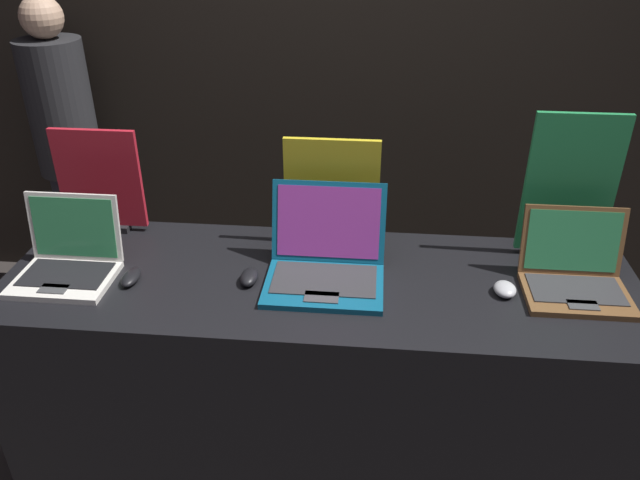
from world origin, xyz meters
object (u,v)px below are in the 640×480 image
(promo_stand_middle, at_px, (332,196))
(person_bystander, at_px, (71,158))
(mouse_middle, at_px, (249,277))
(mouse_back, at_px, (505,289))
(mouse_front, at_px, (131,277))
(promo_stand_front, at_px, (100,184))
(laptop_middle, at_px, (326,260))
(laptop_front, at_px, (68,259))
(promo_stand_back, at_px, (569,191))
(laptop_back, at_px, (575,274))

(promo_stand_middle, distance_m, person_bystander, 1.58)
(person_bystander, bearing_deg, promo_stand_middle, -29.38)
(mouse_middle, height_order, mouse_back, mouse_middle)
(mouse_front, xyz_separation_m, promo_stand_middle, (0.65, 0.32, 0.18))
(mouse_back, relative_size, person_bystander, 0.06)
(person_bystander, bearing_deg, promo_stand_front, -56.16)
(laptop_middle, bearing_deg, promo_stand_front, 163.18)
(person_bystander, bearing_deg, mouse_back, -28.28)
(person_bystander, bearing_deg, mouse_front, -56.68)
(laptop_front, bearing_deg, mouse_back, 0.63)
(laptop_middle, relative_size, person_bystander, 0.24)
(laptop_middle, xyz_separation_m, promo_stand_middle, (0.00, 0.23, 0.13))
(laptop_front, xyz_separation_m, mouse_front, (0.22, -0.03, -0.04))
(laptop_front, xyz_separation_m, promo_stand_back, (1.68, 0.29, 0.19))
(mouse_front, height_order, promo_stand_front, promo_stand_front)
(promo_stand_middle, xyz_separation_m, person_bystander, (-1.37, 0.77, -0.21))
(laptop_back, xyz_separation_m, mouse_back, (-0.23, -0.05, -0.04))
(laptop_front, distance_m, promo_stand_front, 0.35)
(mouse_front, bearing_deg, mouse_back, 1.93)
(mouse_back, relative_size, promo_stand_back, 0.17)
(promo_stand_back, relative_size, person_bystander, 0.33)
(laptop_middle, xyz_separation_m, laptop_back, (0.81, 0.01, -0.01))
(laptop_front, xyz_separation_m, promo_stand_middle, (0.87, 0.30, 0.13))
(laptop_middle, height_order, person_bystander, person_bystander)
(promo_stand_front, bearing_deg, laptop_middle, -16.82)
(laptop_front, relative_size, promo_stand_front, 0.79)
(laptop_middle, bearing_deg, laptop_front, -175.78)
(mouse_front, relative_size, promo_stand_back, 0.22)
(mouse_front, height_order, promo_stand_middle, promo_stand_middle)
(laptop_back, distance_m, person_bystander, 2.40)
(mouse_middle, bearing_deg, mouse_back, 0.51)
(mouse_back, height_order, promo_stand_back, promo_stand_back)
(promo_stand_front, relative_size, mouse_back, 4.45)
(mouse_front, bearing_deg, laptop_front, 173.45)
(laptop_middle, bearing_deg, promo_stand_back, 15.57)
(mouse_front, relative_size, promo_stand_front, 0.28)
(mouse_front, xyz_separation_m, mouse_middle, (0.40, 0.03, 0.00))
(laptop_front, bearing_deg, promo_stand_back, 9.81)
(laptop_middle, xyz_separation_m, mouse_back, (0.59, -0.05, -0.05))
(laptop_middle, xyz_separation_m, promo_stand_back, (0.81, 0.23, 0.19))
(laptop_middle, height_order, promo_stand_middle, promo_stand_middle)
(laptop_back, relative_size, mouse_back, 3.66)
(laptop_back, bearing_deg, laptop_front, -177.65)
(laptop_front, height_order, mouse_middle, laptop_front)
(promo_stand_front, height_order, laptop_middle, promo_stand_front)
(mouse_middle, relative_size, person_bystander, 0.07)
(mouse_front, bearing_deg, promo_stand_middle, 26.57)
(laptop_middle, height_order, promo_stand_back, promo_stand_back)
(mouse_back, bearing_deg, laptop_front, -179.37)
(promo_stand_front, xyz_separation_m, laptop_middle, (0.87, -0.26, -0.12))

